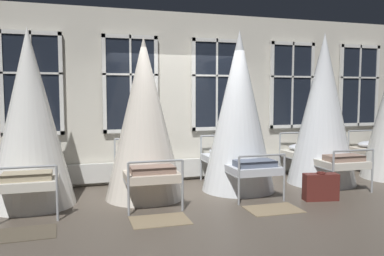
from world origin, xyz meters
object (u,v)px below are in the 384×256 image
object	(u,v)px
cot_second	(30,120)
cot_fourth	(239,114)
cot_fifth	(323,111)
suitcase_dark	(321,187)
cot_third	(144,121)

from	to	relation	value
cot_second	cot_fourth	xyz separation A→B (m)	(3.49, -0.05, 0.05)
cot_fifth	suitcase_dark	xyz separation A→B (m)	(-0.79, -1.10, -1.18)
suitcase_dark	cot_fifth	bearing A→B (deg)	64.75
cot_second	cot_third	size ratio (longest dim) A/B	1.03
cot_third	cot_fifth	size ratio (longest dim) A/B	0.93
cot_second	cot_fifth	xyz separation A→B (m)	(5.26, -0.03, 0.07)
cot_third	cot_fourth	bearing A→B (deg)	-88.00
cot_second	suitcase_dark	size ratio (longest dim) A/B	4.71
cot_fifth	suitcase_dark	size ratio (longest dim) A/B	4.93
cot_third	suitcase_dark	distance (m)	3.10
cot_third	cot_second	bearing A→B (deg)	88.73
cot_second	cot_fourth	distance (m)	3.49
cot_third	cot_fifth	world-z (taller)	cot_fifth
cot_third	cot_fifth	xyz separation A→B (m)	(3.50, 0.05, 0.10)
cot_fifth	cot_second	bearing A→B (deg)	91.33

